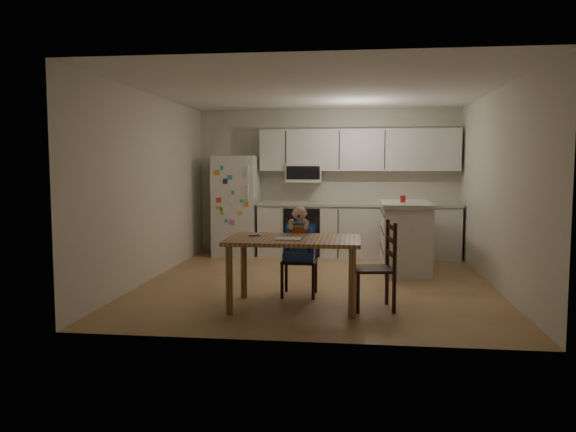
# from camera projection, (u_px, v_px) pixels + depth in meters

# --- Properties ---
(room) EXTENTS (4.52, 5.01, 2.51)m
(room) POSITION_uv_depth(u_px,v_px,m) (320.00, 187.00, 7.76)
(room) COLOR olive
(room) RESTS_ON ground
(refrigerator) EXTENTS (0.72, 0.70, 1.70)m
(refrigerator) POSITION_uv_depth(u_px,v_px,m) (236.00, 206.00, 9.64)
(refrigerator) COLOR silver
(refrigerator) RESTS_ON ground
(kitchen_run) EXTENTS (3.37, 0.62, 2.15)m
(kitchen_run) POSITION_uv_depth(u_px,v_px,m) (356.00, 205.00, 9.47)
(kitchen_run) COLOR silver
(kitchen_run) RESTS_ON ground
(kitchen_island) EXTENTS (0.72, 1.37, 1.01)m
(kitchen_island) POSITION_uv_depth(u_px,v_px,m) (405.00, 236.00, 8.20)
(kitchen_island) COLOR silver
(kitchen_island) RESTS_ON ground
(red_cup) EXTENTS (0.08, 0.08, 0.10)m
(red_cup) POSITION_uv_depth(u_px,v_px,m) (403.00, 199.00, 8.11)
(red_cup) COLOR red
(red_cup) RESTS_ON kitchen_island
(dining_table) EXTENTS (1.43, 0.92, 0.76)m
(dining_table) POSITION_uv_depth(u_px,v_px,m) (294.00, 248.00, 6.05)
(dining_table) COLOR brown
(dining_table) RESTS_ON ground
(napkin) EXTENTS (0.27, 0.23, 0.01)m
(napkin) POSITION_uv_depth(u_px,v_px,m) (288.00, 239.00, 5.95)
(napkin) COLOR #A4A4A8
(napkin) RESTS_ON dining_table
(toddler_spoon) EXTENTS (0.12, 0.06, 0.02)m
(toddler_spoon) POSITION_uv_depth(u_px,v_px,m) (254.00, 236.00, 6.20)
(toddler_spoon) COLOR blue
(toddler_spoon) RESTS_ON dining_table
(chair_booster) EXTENTS (0.40, 0.40, 1.07)m
(chair_booster) POSITION_uv_depth(u_px,v_px,m) (300.00, 241.00, 6.66)
(chair_booster) COLOR black
(chair_booster) RESTS_ON ground
(chair_side) EXTENTS (0.48, 0.48, 0.95)m
(chair_side) POSITION_uv_depth(u_px,v_px,m) (382.00, 260.00, 6.01)
(chair_side) COLOR black
(chair_side) RESTS_ON ground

